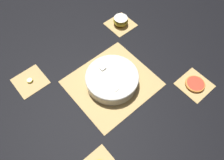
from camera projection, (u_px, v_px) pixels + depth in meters
ground_plane at (112, 83)px, 1.10m from camera, size 6.00×6.00×0.00m
bamboo_mat_center at (112, 83)px, 1.09m from camera, size 0.40×0.36×0.01m
coaster_mat_near_right at (195, 85)px, 1.09m from camera, size 0.15×0.15×0.01m
coaster_mat_far_left at (30, 81)px, 1.10m from camera, size 0.15×0.15×0.01m
coaster_mat_far_right at (121, 24)px, 1.31m from camera, size 0.15×0.15×0.01m
fruit_salad_bowl at (112, 79)px, 1.06m from camera, size 0.26×0.26×0.07m
apple_half at (121, 21)px, 1.28m from camera, size 0.09×0.09×0.05m
banana_coin_single at (30, 80)px, 1.09m from camera, size 0.03×0.03×0.01m
grapefruit_slice at (195, 84)px, 1.08m from camera, size 0.10×0.10×0.01m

